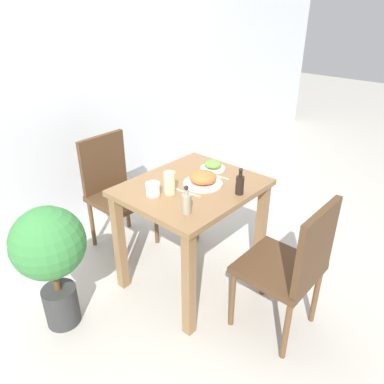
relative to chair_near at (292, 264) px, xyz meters
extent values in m
plane|color=#B7B2A8|center=(-0.02, 0.72, -0.50)|extent=(16.00, 16.00, 0.00)
cube|color=silver|center=(-0.02, 2.04, 0.80)|extent=(8.00, 0.05, 2.60)
cube|color=olive|center=(-0.02, 0.72, 0.24)|extent=(0.85, 0.72, 0.04)
cube|color=olive|center=(-0.40, 0.41, -0.14)|extent=(0.06, 0.06, 0.71)
cube|color=olive|center=(0.35, 0.41, -0.14)|extent=(0.06, 0.06, 0.71)
cube|color=olive|center=(-0.40, 1.03, -0.14)|extent=(0.06, 0.06, 0.71)
cube|color=olive|center=(0.35, 1.03, -0.14)|extent=(0.06, 0.06, 0.71)
cube|color=#4C331E|center=(0.00, 0.08, -0.07)|extent=(0.42, 0.42, 0.04)
cube|color=#4C331E|center=(0.00, -0.11, 0.17)|extent=(0.40, 0.04, 0.44)
cylinder|color=brown|center=(0.18, 0.26, -0.29)|extent=(0.03, 0.03, 0.41)
cylinder|color=brown|center=(-0.18, 0.26, -0.29)|extent=(0.03, 0.03, 0.41)
cylinder|color=brown|center=(0.18, -0.10, -0.29)|extent=(0.03, 0.03, 0.41)
cylinder|color=brown|center=(-0.18, -0.10, -0.29)|extent=(0.03, 0.03, 0.41)
cube|color=#4C331E|center=(-0.06, 1.41, -0.07)|extent=(0.42, 0.42, 0.04)
cube|color=#4C331E|center=(-0.06, 1.60, 0.17)|extent=(0.40, 0.04, 0.44)
cylinder|color=brown|center=(-0.24, 1.23, -0.29)|extent=(0.03, 0.03, 0.41)
cylinder|color=brown|center=(0.12, 1.23, -0.29)|extent=(0.03, 0.03, 0.41)
cylinder|color=brown|center=(-0.24, 1.59, -0.29)|extent=(0.03, 0.03, 0.41)
cylinder|color=brown|center=(0.12, 1.59, -0.29)|extent=(0.03, 0.03, 0.41)
cylinder|color=white|center=(0.03, 0.68, 0.26)|extent=(0.25, 0.25, 0.01)
ellipsoid|color=#CC6633|center=(0.03, 0.68, 0.30)|extent=(0.17, 0.17, 0.07)
cylinder|color=white|center=(0.26, 0.78, 0.26)|extent=(0.17, 0.17, 0.01)
ellipsoid|color=olive|center=(0.26, 0.78, 0.29)|extent=(0.12, 0.12, 0.05)
cylinder|color=white|center=(-0.27, 0.81, 0.29)|extent=(0.08, 0.08, 0.08)
cylinder|color=beige|center=(-0.19, 0.75, 0.32)|extent=(0.07, 0.07, 0.14)
cylinder|color=gray|center=(-0.30, 0.52, 0.31)|extent=(0.05, 0.05, 0.11)
cylinder|color=gray|center=(-0.30, 0.52, 0.38)|extent=(0.02, 0.02, 0.03)
sphere|color=black|center=(-0.30, 0.52, 0.41)|extent=(0.03, 0.03, 0.03)
cylinder|color=black|center=(0.08, 0.43, 0.31)|extent=(0.05, 0.05, 0.11)
cylinder|color=black|center=(0.08, 0.43, 0.38)|extent=(0.02, 0.02, 0.03)
sphere|color=black|center=(0.08, 0.43, 0.41)|extent=(0.03, 0.03, 0.03)
cube|color=silver|center=(-0.12, 0.68, 0.26)|extent=(0.03, 0.20, 0.00)
cube|color=silver|center=(0.19, 0.68, 0.26)|extent=(0.03, 0.16, 0.00)
cylinder|color=#333333|center=(-0.85, 1.05, -0.37)|extent=(0.20, 0.20, 0.26)
cylinder|color=brown|center=(-0.85, 1.05, -0.18)|extent=(0.04, 0.04, 0.13)
sphere|color=#387F3D|center=(-0.85, 1.05, 0.09)|extent=(0.42, 0.42, 0.42)
camera|label=1|loc=(-1.59, -0.67, 1.31)|focal=35.00mm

